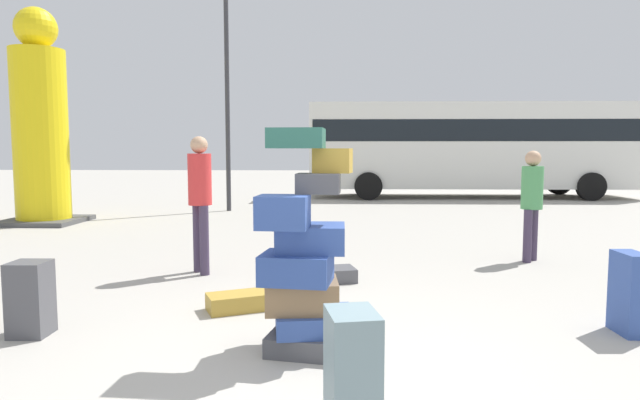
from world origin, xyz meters
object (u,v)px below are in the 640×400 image
object	(u,v)px
suitcase_charcoal_behind_tower	(324,275)
suitcase_navy_foreground_far	(630,293)
suitcase_slate_left_side	(352,374)
suitcase_charcoal_right_side	(30,299)
lamp_post	(226,34)
suitcase_tower	(306,267)
person_tourist_with_camera	(532,196)
person_bearded_onlooker	(200,192)
yellow_dummy_statue	(40,128)
suitcase_tan_upright_blue	(243,301)
parked_bus	(470,143)

from	to	relation	value
suitcase_charcoal_behind_tower	suitcase_navy_foreground_far	size ratio (longest dim) A/B	1.04
suitcase_slate_left_side	suitcase_navy_foreground_far	bearing A→B (deg)	25.19
suitcase_charcoal_right_side	lamp_post	xyz separation A→B (m)	(-0.31, 9.75, 4.27)
suitcase_tower	suitcase_charcoal_right_side	xyz separation A→B (m)	(-2.39, 0.27, -0.35)
suitcase_tower	person_tourist_with_camera	size ratio (longest dim) A/B	1.11
person_bearded_onlooker	person_tourist_with_camera	distance (m)	4.64
person_bearded_onlooker	yellow_dummy_statue	distance (m)	6.78
person_bearded_onlooker	person_tourist_with_camera	xyz separation A→B (m)	(4.54, 0.95, -0.12)
suitcase_tan_upright_blue	yellow_dummy_statue	size ratio (longest dim) A/B	0.15
suitcase_slate_left_side	suitcase_charcoal_behind_tower	distance (m)	3.59
suitcase_navy_foreground_far	person_bearded_onlooker	size ratio (longest dim) A/B	0.40
suitcase_charcoal_behind_tower	parked_bus	bearing A→B (deg)	55.14
suitcase_tower	suitcase_slate_left_side	size ratio (longest dim) A/B	2.48
suitcase_slate_left_side	yellow_dummy_statue	world-z (taller)	yellow_dummy_statue
suitcase_slate_left_side	suitcase_tan_upright_blue	distance (m)	2.62
person_bearded_onlooker	lamp_post	world-z (taller)	lamp_post
suitcase_tower	suitcase_charcoal_right_side	world-z (taller)	suitcase_tower
suitcase_slate_left_side	person_tourist_with_camera	distance (m)	5.62
suitcase_charcoal_behind_tower	parked_bus	distance (m)	13.24
suitcase_navy_foreground_far	lamp_post	world-z (taller)	lamp_post
suitcase_tan_upright_blue	lamp_post	distance (m)	10.19
suitcase_charcoal_right_side	parked_bus	distance (m)	16.04
suitcase_slate_left_side	parked_bus	bearing A→B (deg)	63.50
yellow_dummy_statue	lamp_post	xyz separation A→B (m)	(3.56, 2.59, 2.52)
suitcase_charcoal_right_side	person_bearded_onlooker	size ratio (longest dim) A/B	0.36
lamp_post	suitcase_tower	bearing A→B (deg)	-74.89
suitcase_charcoal_behind_tower	suitcase_tan_upright_blue	distance (m)	1.43
suitcase_slate_left_side	parked_bus	world-z (taller)	parked_bus
suitcase_tan_upright_blue	lamp_post	xyz separation A→B (m)	(-2.00, 8.92, 4.51)
suitcase_tower	yellow_dummy_statue	xyz separation A→B (m)	(-6.27, 7.43, 1.40)
yellow_dummy_statue	parked_bus	xyz separation A→B (m)	(10.95, 7.15, -0.24)
person_tourist_with_camera	suitcase_slate_left_side	bearing A→B (deg)	11.31
suitcase_charcoal_behind_tower	lamp_post	world-z (taller)	lamp_post
suitcase_charcoal_right_side	lamp_post	bearing A→B (deg)	90.53
suitcase_slate_left_side	suitcase_charcoal_right_side	world-z (taller)	suitcase_slate_left_side
suitcase_navy_foreground_far	person_bearded_onlooker	world-z (taller)	person_bearded_onlooker
person_bearded_onlooker	lamp_post	distance (m)	8.22
suitcase_slate_left_side	person_tourist_with_camera	xyz separation A→B (m)	(2.66, 4.92, 0.59)
suitcase_tower	suitcase_tan_upright_blue	world-z (taller)	suitcase_tower
suitcase_slate_left_side	suitcase_charcoal_behind_tower	size ratio (longest dim) A/B	0.96
suitcase_tower	suitcase_navy_foreground_far	bearing A→B (deg)	10.49
lamp_post	person_bearded_onlooker	bearing A→B (deg)	-80.96
suitcase_tan_upright_blue	yellow_dummy_statue	world-z (taller)	yellow_dummy_statue
suitcase_navy_foreground_far	person_bearded_onlooker	bearing A→B (deg)	151.10
suitcase_slate_left_side	parked_bus	size ratio (longest dim) A/B	0.07
suitcase_navy_foreground_far	suitcase_charcoal_right_side	size ratio (longest dim) A/B	1.11
suitcase_tower	parked_bus	xyz separation A→B (m)	(4.68, 14.58, 1.16)
suitcase_tan_upright_blue	suitcase_tower	bearing A→B (deg)	-81.72
suitcase_tower	person_tourist_with_camera	bearing A→B (deg)	50.43
suitcase_slate_left_side	lamp_post	distance (m)	12.45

